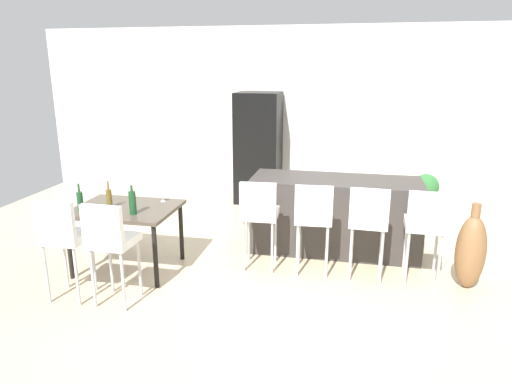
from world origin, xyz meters
The scene contains 17 objects.
ground_plane centered at (0.00, 0.00, 0.00)m, with size 10.00×10.00×0.00m, color #C6B28E.
back_wall centered at (0.00, 3.10, 1.45)m, with size 10.00×0.12×2.90m, color silver.
kitchen_island centered at (0.44, 0.73, 0.46)m, with size 2.07×0.77×0.92m, color #383330.
bar_chair_left centered at (-0.36, -0.04, 0.70)m, with size 0.42×0.42×1.05m.
bar_chair_middle centered at (0.24, -0.04, 0.70)m, with size 0.42×0.42×1.05m.
bar_chair_right centered at (0.83, -0.04, 0.70)m, with size 0.41×0.41×1.05m.
bar_chair_far centered at (1.41, -0.04, 0.70)m, with size 0.41×0.41×1.05m.
dining_table centered at (-1.82, -0.34, 0.66)m, with size 1.12×0.86×0.74m.
dining_chair_near centered at (-2.07, -1.14, 0.70)m, with size 0.41×0.41×1.05m.
dining_chair_far centered at (-1.57, -1.14, 0.70)m, with size 0.41×0.41×1.05m.
wine_bottle_middle centered at (-1.98, -0.41, 0.85)m, with size 0.06×0.06×0.31m.
wine_bottle_end centered at (-2.23, -0.56, 0.85)m, with size 0.06×0.06×0.31m.
wine_bottle_near centered at (-1.62, -0.55, 0.87)m, with size 0.08×0.08×0.32m.
wine_glass_left centered at (-1.50, -0.05, 0.86)m, with size 0.07×0.07×0.17m.
refrigerator centered at (-0.94, 2.66, 0.92)m, with size 0.72×0.68×1.84m, color black.
floor_vase centered at (1.88, -0.03, 0.41)m, with size 0.30×0.30×0.93m.
potted_plant centered at (1.80, 2.65, 0.35)m, with size 0.40×0.40×0.60m.
Camera 1 is at (0.62, -4.79, 2.27)m, focal length 32.07 mm.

